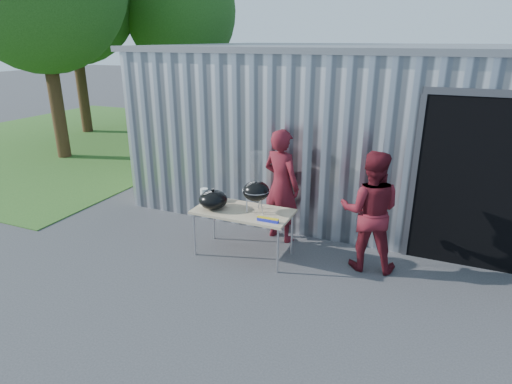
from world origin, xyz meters
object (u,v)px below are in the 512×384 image
at_px(kettle_grill, 256,185).
at_px(folding_table, 243,213).
at_px(person_cook, 281,186).
at_px(person_bystander, 370,211).

bearing_deg(kettle_grill, folding_table, -168.72).
distance_m(kettle_grill, person_cook, 0.80).
relative_size(folding_table, person_bystander, 0.84).
bearing_deg(person_cook, kettle_grill, 100.22).
bearing_deg(person_bystander, kettle_grill, 4.71).
bearing_deg(person_bystander, folding_table, 4.66).
distance_m(person_cook, person_bystander, 1.56).
xyz_separation_m(person_cook, person_bystander, (1.51, -0.41, -0.05)).
relative_size(person_cook, person_bystander, 1.06).
height_order(person_cook, person_bystander, person_cook).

